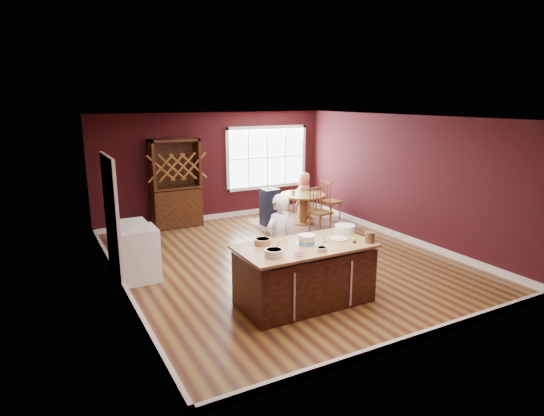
{
  "coord_description": "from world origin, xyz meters",
  "views": [
    {
      "loc": [
        -4.1,
        -7.21,
        3.03
      ],
      "look_at": [
        -0.22,
        -0.0,
        1.05
      ],
      "focal_mm": 30.0,
      "sensor_mm": 36.0,
      "label": 1
    }
  ],
  "objects_px": {
    "chair_north": "(297,196)",
    "dining_table": "(303,203)",
    "layer_cake": "(307,240)",
    "high_chair": "(270,206)",
    "toddler": "(270,192)",
    "chair_east": "(331,200)",
    "washer": "(138,254)",
    "chair_south": "(320,210)",
    "kitchen_island": "(304,275)",
    "baker": "(278,241)",
    "hutch": "(176,184)",
    "dryer": "(131,245)",
    "seated_woman": "(304,195)"
  },
  "relations": [
    {
      "from": "chair_north",
      "to": "dryer",
      "type": "relative_size",
      "value": 1.2
    },
    {
      "from": "kitchen_island",
      "to": "toddler",
      "type": "distance_m",
      "value": 4.49
    },
    {
      "from": "baker",
      "to": "washer",
      "type": "height_order",
      "value": "baker"
    },
    {
      "from": "layer_cake",
      "to": "high_chair",
      "type": "xyz_separation_m",
      "value": [
        1.53,
        4.05,
        -0.51
      ]
    },
    {
      "from": "baker",
      "to": "chair_south",
      "type": "distance_m",
      "value": 3.27
    },
    {
      "from": "hutch",
      "to": "dryer",
      "type": "relative_size",
      "value": 2.42
    },
    {
      "from": "washer",
      "to": "hutch",
      "type": "bearing_deg",
      "value": 62.05
    },
    {
      "from": "chair_north",
      "to": "seated_woman",
      "type": "relative_size",
      "value": 0.88
    },
    {
      "from": "chair_south",
      "to": "hutch",
      "type": "xyz_separation_m",
      "value": [
        -2.77,
        2.03,
        0.53
      ]
    },
    {
      "from": "baker",
      "to": "hutch",
      "type": "bearing_deg",
      "value": -102.79
    },
    {
      "from": "layer_cake",
      "to": "high_chair",
      "type": "height_order",
      "value": "layer_cake"
    },
    {
      "from": "dining_table",
      "to": "dryer",
      "type": "relative_size",
      "value": 1.29
    },
    {
      "from": "baker",
      "to": "washer",
      "type": "relative_size",
      "value": 1.69
    },
    {
      "from": "chair_north",
      "to": "dining_table",
      "type": "bearing_deg",
      "value": 32.78
    },
    {
      "from": "dining_table",
      "to": "seated_woman",
      "type": "distance_m",
      "value": 0.57
    },
    {
      "from": "baker",
      "to": "layer_cake",
      "type": "height_order",
      "value": "baker"
    },
    {
      "from": "kitchen_island",
      "to": "chair_east",
      "type": "relative_size",
      "value": 1.97
    },
    {
      "from": "toddler",
      "to": "baker",
      "type": "bearing_deg",
      "value": -115.89
    },
    {
      "from": "chair_east",
      "to": "seated_woman",
      "type": "distance_m",
      "value": 0.7
    },
    {
      "from": "high_chair",
      "to": "chair_south",
      "type": "bearing_deg",
      "value": -55.2
    },
    {
      "from": "layer_cake",
      "to": "toddler",
      "type": "xyz_separation_m",
      "value": [
        1.58,
        4.14,
        -0.18
      ]
    },
    {
      "from": "high_chair",
      "to": "toddler",
      "type": "bearing_deg",
      "value": 63.38
    },
    {
      "from": "dining_table",
      "to": "baker",
      "type": "distance_m",
      "value": 3.91
    },
    {
      "from": "chair_east",
      "to": "washer",
      "type": "bearing_deg",
      "value": 101.36
    },
    {
      "from": "kitchen_island",
      "to": "dining_table",
      "type": "bearing_deg",
      "value": 58.13
    },
    {
      "from": "dryer",
      "to": "dining_table",
      "type": "bearing_deg",
      "value": 13.98
    },
    {
      "from": "dining_table",
      "to": "chair_east",
      "type": "distance_m",
      "value": 0.84
    },
    {
      "from": "layer_cake",
      "to": "chair_east",
      "type": "relative_size",
      "value": 0.33
    },
    {
      "from": "washer",
      "to": "dining_table",
      "type": "bearing_deg",
      "value": 21.56
    },
    {
      "from": "chair_east",
      "to": "chair_north",
      "type": "bearing_deg",
      "value": 27.8
    },
    {
      "from": "seated_woman",
      "to": "hutch",
      "type": "xyz_separation_m",
      "value": [
        -3.14,
        0.75,
        0.46
      ]
    },
    {
      "from": "layer_cake",
      "to": "toddler",
      "type": "bearing_deg",
      "value": 69.15
    },
    {
      "from": "baker",
      "to": "washer",
      "type": "xyz_separation_m",
      "value": [
        -1.97,
        1.34,
        -0.32
      ]
    },
    {
      "from": "seated_woman",
      "to": "baker",
      "type": "bearing_deg",
      "value": 18.87
    },
    {
      "from": "kitchen_island",
      "to": "dryer",
      "type": "relative_size",
      "value": 2.33
    },
    {
      "from": "chair_east",
      "to": "seated_woman",
      "type": "height_order",
      "value": "seated_woman"
    },
    {
      "from": "chair_south",
      "to": "hutch",
      "type": "bearing_deg",
      "value": 134.67
    },
    {
      "from": "chair_east",
      "to": "dryer",
      "type": "relative_size",
      "value": 1.18
    },
    {
      "from": "washer",
      "to": "dryer",
      "type": "xyz_separation_m",
      "value": [
        0.0,
        0.64,
        -0.02
      ]
    },
    {
      "from": "baker",
      "to": "hutch",
      "type": "height_order",
      "value": "hutch"
    },
    {
      "from": "high_chair",
      "to": "toddler",
      "type": "distance_m",
      "value": 0.35
    },
    {
      "from": "chair_south",
      "to": "dryer",
      "type": "relative_size",
      "value": 1.2
    },
    {
      "from": "kitchen_island",
      "to": "washer",
      "type": "distance_m",
      "value": 2.89
    },
    {
      "from": "chair_east",
      "to": "chair_north",
      "type": "xyz_separation_m",
      "value": [
        -0.54,
        0.78,
        0.01
      ]
    },
    {
      "from": "high_chair",
      "to": "washer",
      "type": "distance_m",
      "value": 4.09
    },
    {
      "from": "high_chair",
      "to": "hutch",
      "type": "height_order",
      "value": "hutch"
    },
    {
      "from": "kitchen_island",
      "to": "washer",
      "type": "xyz_separation_m",
      "value": [
        -2.01,
        2.09,
        0.02
      ]
    },
    {
      "from": "chair_east",
      "to": "toddler",
      "type": "xyz_separation_m",
      "value": [
        -1.59,
        0.35,
        0.29
      ]
    },
    {
      "from": "chair_north",
      "to": "dryer",
      "type": "distance_m",
      "value": 5.04
    },
    {
      "from": "baker",
      "to": "chair_east",
      "type": "xyz_separation_m",
      "value": [
        3.25,
        3.07,
        -0.26
      ]
    }
  ]
}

